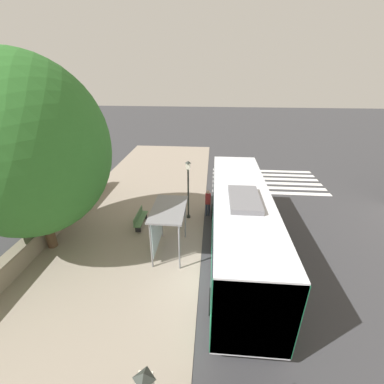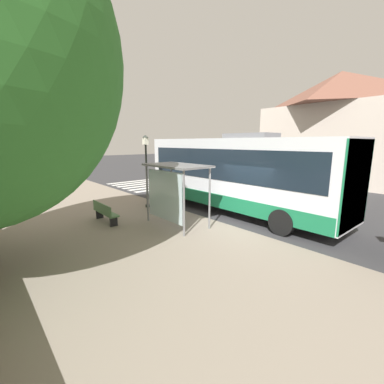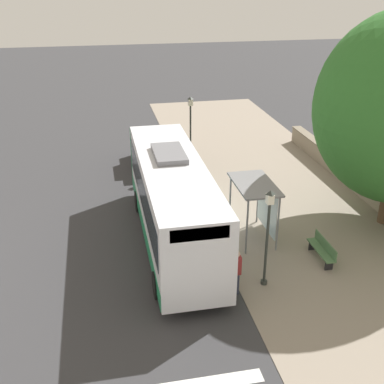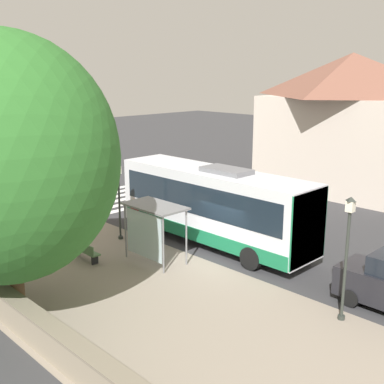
% 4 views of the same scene
% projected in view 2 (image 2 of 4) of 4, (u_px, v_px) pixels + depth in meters
% --- Properties ---
extents(ground_plane, '(120.00, 120.00, 0.00)m').
position_uv_depth(ground_plane, '(237.00, 228.00, 10.52)').
color(ground_plane, '#353538').
rests_on(ground_plane, ground).
extents(sidewalk_plaza, '(9.00, 44.00, 0.02)m').
position_uv_depth(sidewalk_plaza, '(140.00, 260.00, 7.63)').
color(sidewalk_plaza, gray).
rests_on(sidewalk_plaza, ground).
extents(crosswalk_stripes, '(9.00, 5.25, 0.01)m').
position_uv_depth(crosswalk_stripes, '(168.00, 182.00, 22.56)').
color(crosswalk_stripes, silver).
rests_on(crosswalk_stripes, ground).
extents(background_building, '(8.40, 11.03, 9.35)m').
position_uv_depth(background_building, '(336.00, 126.00, 22.49)').
color(background_building, beige).
rests_on(background_building, ground).
extents(bus, '(2.63, 10.50, 3.84)m').
position_uv_depth(bus, '(236.00, 173.00, 12.48)').
color(bus, silver).
rests_on(bus, ground).
extents(bus_shelter, '(1.61, 2.82, 2.56)m').
position_uv_depth(bus_shelter, '(174.00, 176.00, 10.40)').
color(bus_shelter, slate).
rests_on(bus_shelter, ground).
extents(pedestrian, '(0.34, 0.24, 1.81)m').
position_uv_depth(pedestrian, '(162.00, 184.00, 14.68)').
color(pedestrian, '#2D3347').
rests_on(pedestrian, ground).
extents(bench, '(0.40, 1.88, 0.88)m').
position_uv_depth(bench, '(105.00, 212.00, 11.09)').
color(bench, '#4C7247').
rests_on(bench, ground).
extents(street_lamp_near, '(0.28, 0.28, 3.82)m').
position_uv_depth(street_lamp_near, '(146.00, 165.00, 13.39)').
color(street_lamp_near, '#2D332D').
rests_on(street_lamp_near, ground).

